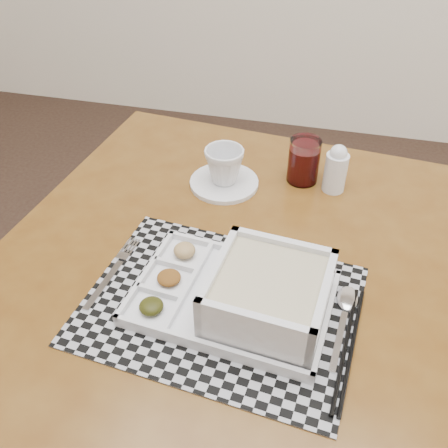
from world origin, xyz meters
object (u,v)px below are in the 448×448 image
(dining_table, at_px, (243,285))
(cup, at_px, (224,166))
(serving_tray, at_px, (257,297))
(creamer_bottle, at_px, (336,169))
(juice_glass, at_px, (304,162))

(dining_table, height_order, cup, cup)
(serving_tray, relative_size, creamer_bottle, 3.13)
(serving_tray, bearing_deg, juice_glass, 86.10)
(cup, xyz_separation_m, juice_glass, (0.16, 0.06, -0.00))
(dining_table, distance_m, cup, 0.26)
(cup, relative_size, juice_glass, 0.85)
(dining_table, bearing_deg, juice_glass, 75.14)
(dining_table, height_order, juice_glass, juice_glass)
(serving_tray, distance_m, cup, 0.37)
(dining_table, height_order, serving_tray, serving_tray)
(serving_tray, height_order, juice_glass, same)
(dining_table, xyz_separation_m, cup, (-0.09, 0.22, 0.12))
(serving_tray, xyz_separation_m, cup, (-0.14, 0.34, 0.01))
(creamer_bottle, bearing_deg, juice_glass, 164.02)
(dining_table, relative_size, juice_glass, 10.00)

